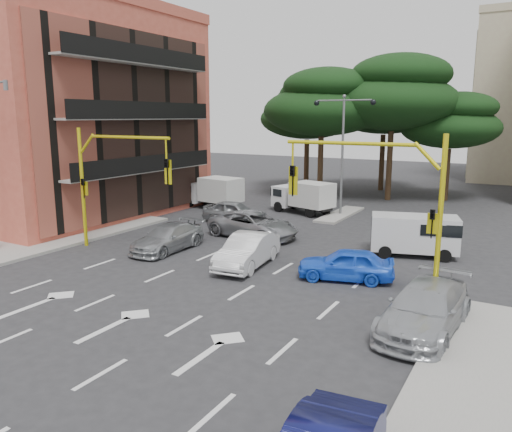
{
  "coord_description": "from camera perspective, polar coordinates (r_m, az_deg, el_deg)",
  "views": [
    {
      "loc": [
        11.36,
        -15.28,
        6.56
      ],
      "look_at": [
        -0.89,
        6.15,
        1.6
      ],
      "focal_mm": 35.0,
      "sensor_mm": 36.0,
      "label": 1
    }
  ],
  "objects": [
    {
      "name": "pine_back",
      "position": [
        45.93,
        14.55,
        12.31
      ],
      "size": [
        9.15,
        9.15,
        10.23
      ],
      "color": "#382616",
      "rests_on": "ground"
    },
    {
      "name": "median_strip",
      "position": [
        33.91,
        9.61,
        0.18
      ],
      "size": [
        1.4,
        6.0,
        0.15
      ],
      "primitive_type": "cube",
      "color": "gray",
      "rests_on": "ground"
    },
    {
      "name": "van_white",
      "position": [
        24.88,
        17.61,
        -2.13
      ],
      "size": [
        4.29,
        2.83,
        1.98
      ],
      "primitive_type": null,
      "rotation": [
        0.0,
        0.0,
        -1.28
      ],
      "color": "silver",
      "rests_on": "ground"
    },
    {
      "name": "pine_right",
      "position": [
        41.72,
        21.41,
        10.13
      ],
      "size": [
        7.49,
        7.49,
        8.37
      ],
      "color": "#382616",
      "rests_on": "ground"
    },
    {
      "name": "apartment_orange",
      "position": [
        37.44,
        -22.22,
        10.99
      ],
      "size": [
        15.19,
        16.15,
        13.7
      ],
      "color": "#B64939",
      "rests_on": "ground"
    },
    {
      "name": "box_truck_a",
      "position": [
        36.07,
        -5.01,
        2.68
      ],
      "size": [
        4.87,
        2.6,
        2.28
      ],
      "primitive_type": null,
      "rotation": [
        0.0,
        0.0,
        1.43
      ],
      "color": "white",
      "rests_on": "ground"
    },
    {
      "name": "signal_mast_right",
      "position": [
        18.06,
        14.82,
        2.46
      ],
      "size": [
        5.79,
        0.37,
        6.0
      ],
      "color": "yellow",
      "rests_on": "ground"
    },
    {
      "name": "pine_center",
      "position": [
        40.6,
        15.46,
        13.42
      ],
      "size": [
        9.98,
        9.98,
        11.16
      ],
      "color": "#382616",
      "rests_on": "ground"
    },
    {
      "name": "pine_left_far",
      "position": [
        45.12,
        5.95,
        11.75
      ],
      "size": [
        8.32,
        8.32,
        9.3
      ],
      "color": "#382616",
      "rests_on": "ground"
    },
    {
      "name": "car_blue_compact",
      "position": [
        20.64,
        10.22,
        -5.44
      ],
      "size": [
        4.14,
        2.56,
        1.31
      ],
      "primitive_type": "imported",
      "rotation": [
        0.0,
        0.0,
        -1.29
      ],
      "color": "blue",
      "rests_on": "ground"
    },
    {
      "name": "pine_left_near",
      "position": [
        40.27,
        7.6,
        12.75
      ],
      "size": [
        9.15,
        9.15,
        10.23
      ],
      "color": "#382616",
      "rests_on": "ground"
    },
    {
      "name": "car_silver_parked",
      "position": [
        16.49,
        18.78,
        -9.98
      ],
      "size": [
        2.37,
        5.16,
        1.46
      ],
      "primitive_type": "imported",
      "rotation": [
        0.0,
        0.0,
        -0.07
      ],
      "color": "#A8ABB0",
      "rests_on": "ground"
    },
    {
      "name": "box_truck_b",
      "position": [
        34.21,
        5.38,
        2.12
      ],
      "size": [
        4.79,
        3.01,
        2.19
      ],
      "primitive_type": null,
      "rotation": [
        0.0,
        0.0,
        1.3
      ],
      "color": "silver",
      "rests_on": "ground"
    },
    {
      "name": "car_silver_wagon",
      "position": [
        25.08,
        -10.07,
        -2.46
      ],
      "size": [
        1.86,
        4.46,
        1.29
      ],
      "primitive_type": "imported",
      "rotation": [
        0.0,
        0.0,
        0.01
      ],
      "color": "#9C9FA3",
      "rests_on": "ground"
    },
    {
      "name": "ground",
      "position": [
        20.14,
        -6.56,
        -7.72
      ],
      "size": [
        120.0,
        120.0,
        0.0
      ],
      "primitive_type": "plane",
      "color": "#28282B",
      "rests_on": "ground"
    },
    {
      "name": "street_lamp_center",
      "position": [
        33.3,
        9.92,
        9.25
      ],
      "size": [
        4.16,
        0.36,
        7.77
      ],
      "color": "slate",
      "rests_on": "median_strip"
    },
    {
      "name": "signal_mast_left",
      "position": [
        25.21,
        -16.65,
        4.79
      ],
      "size": [
        5.79,
        0.37,
        6.0
      ],
      "color": "yellow",
      "rests_on": "ground"
    },
    {
      "name": "car_white_hatch",
      "position": [
        22.08,
        -1.0,
        -3.98
      ],
      "size": [
        2.05,
        4.52,
        1.44
      ],
      "primitive_type": "imported",
      "rotation": [
        0.0,
        0.0,
        0.12
      ],
      "color": "silver",
      "rests_on": "ground"
    },
    {
      "name": "car_silver_cross_b",
      "position": [
        31.2,
        -2.47,
        0.5
      ],
      "size": [
        4.19,
        2.09,
        1.37
      ],
      "primitive_type": "imported",
      "rotation": [
        0.0,
        0.0,
        1.69
      ],
      "color": "gray",
      "rests_on": "ground"
    },
    {
      "name": "car_silver_cross_a",
      "position": [
        27.31,
        -0.3,
        -0.99
      ],
      "size": [
        5.43,
        3.05,
        1.43
      ],
      "primitive_type": "imported",
      "rotation": [
        0.0,
        0.0,
        1.44
      ],
      "color": "#919398",
      "rests_on": "ground"
    }
  ]
}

